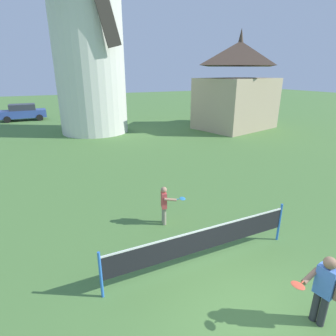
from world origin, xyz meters
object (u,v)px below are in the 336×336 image
Objects in this scene: tennis_net at (204,240)px; parked_car_blue at (23,112)px; player_near at (324,287)px; windmill at (87,28)px; player_far at (165,203)px; chapel at (237,87)px.

parked_car_blue reaches higher than tennis_net.
tennis_net is 3.41× the size of player_near.
windmill reaches higher than player_far.
chapel reaches higher than parked_car_blue.
player_near reaches higher than player_far.
tennis_net is 2.52m from player_near.
tennis_net is 1.21× the size of parked_car_blue.
tennis_net is at bearing 114.49° from player_near.
player_near is 4.54m from player_far.
windmill is 11.88m from parked_car_blue.
player_near is at bearing -75.94° from player_far.
player_near is at bearing -123.41° from chapel.
tennis_net is 18.08m from chapel.
tennis_net is at bearing -88.43° from player_far.
windmill is 2.04× the size of chapel.
chapel is at bearing 49.74° from tennis_net.
player_far is at bearing -92.87° from windmill.
player_far is at bearing -135.19° from chapel.
player_near is (1.04, -2.29, 0.13)m from tennis_net.
windmill is at bearing -57.61° from parked_car_blue.
player_far is (-0.06, 2.11, 0.01)m from tennis_net.
player_far is at bearing -78.89° from parked_car_blue.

